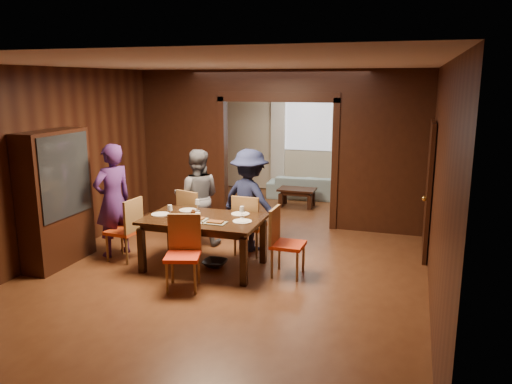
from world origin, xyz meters
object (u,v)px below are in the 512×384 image
(person_purple, at_px, (113,200))
(chair_right, at_px, (288,243))
(person_navy, at_px, (250,200))
(hutch, at_px, (56,199))
(chair_far_l, at_px, (196,218))
(sofa, at_px, (307,187))
(coffee_table, at_px, (297,198))
(person_grey, at_px, (197,197))
(chair_far_r, at_px, (250,224))
(chair_near, at_px, (183,254))
(dining_table, at_px, (204,243))
(chair_left, at_px, (123,229))

(person_purple, distance_m, chair_right, 2.83)
(person_navy, height_order, hutch, hutch)
(chair_far_l, bearing_deg, hutch, 57.83)
(sofa, relative_size, coffee_table, 2.25)
(person_grey, bearing_deg, chair_far_r, 151.02)
(person_grey, xyz_separation_m, hutch, (-1.60, -1.46, 0.20))
(chair_right, relative_size, chair_near, 1.00)
(chair_far_l, bearing_deg, chair_right, 173.80)
(person_navy, bearing_deg, chair_right, 155.10)
(person_grey, xyz_separation_m, dining_table, (0.54, -0.98, -0.42))
(chair_right, bearing_deg, person_grey, 64.51)
(person_purple, relative_size, chair_right, 1.82)
(hutch, bearing_deg, person_purple, 45.12)
(chair_right, relative_size, chair_far_l, 1.00)
(dining_table, distance_m, chair_left, 1.31)
(hutch, bearing_deg, chair_left, 27.11)
(person_grey, distance_m, chair_near, 1.89)
(chair_far_l, bearing_deg, person_navy, -154.59)
(coffee_table, bearing_deg, person_grey, -108.50)
(person_navy, relative_size, chair_left, 1.69)
(chair_far_l, distance_m, chair_far_r, 0.97)
(person_grey, relative_size, chair_right, 1.66)
(dining_table, xyz_separation_m, hutch, (-2.14, -0.48, 0.62))
(person_grey, xyz_separation_m, chair_far_l, (0.02, -0.11, -0.32))
(chair_far_l, bearing_deg, person_purple, 54.48)
(dining_table, height_order, chair_far_l, chair_far_l)
(dining_table, relative_size, coffee_table, 2.12)
(person_grey, height_order, person_navy, person_navy)
(person_grey, relative_size, chair_far_r, 1.66)
(coffee_table, height_order, chair_right, chair_right)
(chair_left, height_order, chair_far_l, same)
(person_grey, height_order, sofa, person_grey)
(chair_right, bearing_deg, dining_table, 94.91)
(person_navy, height_order, chair_far_l, person_navy)
(chair_far_r, bearing_deg, coffee_table, -87.50)
(person_grey, height_order, chair_left, person_grey)
(person_purple, xyz_separation_m, sofa, (2.06, 4.77, -0.62))
(person_purple, relative_size, chair_left, 1.82)
(sofa, xyz_separation_m, hutch, (-2.64, -5.35, 0.74))
(person_purple, distance_m, chair_far_l, 1.36)
(sofa, bearing_deg, chair_right, 94.53)
(chair_far_r, xyz_separation_m, chair_near, (-0.40, -1.57, 0.00))
(coffee_table, height_order, chair_near, chair_near)
(sofa, bearing_deg, coffee_table, 83.81)
(person_grey, bearing_deg, chair_right, 135.55)
(person_purple, bearing_deg, person_navy, 138.73)
(chair_left, relative_size, chair_right, 1.00)
(dining_table, height_order, chair_far_r, chair_far_r)
(coffee_table, relative_size, chair_far_r, 0.82)
(coffee_table, bearing_deg, chair_right, -78.75)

